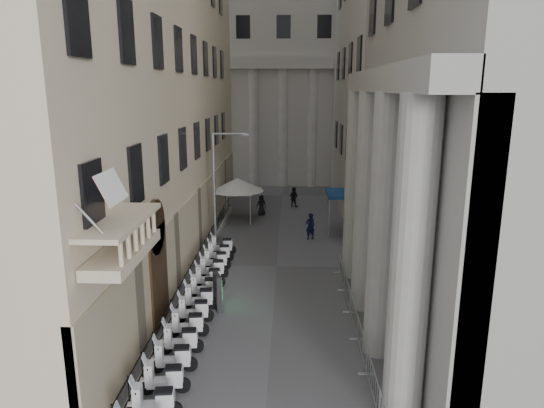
{
  "coord_description": "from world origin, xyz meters",
  "views": [
    {
      "loc": [
        0.71,
        -7.39,
        10.09
      ],
      "look_at": [
        -0.15,
        15.99,
        4.5
      ],
      "focal_mm": 32.0,
      "sensor_mm": 36.0,
      "label": 1
    }
  ],
  "objects_px": {
    "pedestrian_a": "(310,226)",
    "pedestrian_b": "(294,197)",
    "info_kiosk": "(218,292)",
    "security_tent": "(235,184)",
    "street_lamp": "(218,179)"
  },
  "relations": [
    {
      "from": "security_tent",
      "to": "pedestrian_b",
      "type": "relative_size",
      "value": 2.35
    },
    {
      "from": "street_lamp",
      "to": "pedestrian_b",
      "type": "xyz_separation_m",
      "value": [
        5.02,
        10.52,
        -3.47
      ]
    },
    {
      "from": "pedestrian_a",
      "to": "pedestrian_b",
      "type": "relative_size",
      "value": 1.07
    },
    {
      "from": "street_lamp",
      "to": "pedestrian_b",
      "type": "relative_size",
      "value": 4.26
    },
    {
      "from": "info_kiosk",
      "to": "pedestrian_a",
      "type": "xyz_separation_m",
      "value": [
        4.74,
        11.06,
        0.04
      ]
    },
    {
      "from": "security_tent",
      "to": "pedestrian_a",
      "type": "bearing_deg",
      "value": -43.76
    },
    {
      "from": "street_lamp",
      "to": "security_tent",
      "type": "bearing_deg",
      "value": 85.32
    },
    {
      "from": "info_kiosk",
      "to": "pedestrian_a",
      "type": "height_order",
      "value": "pedestrian_a"
    },
    {
      "from": "pedestrian_a",
      "to": "info_kiosk",
      "type": "bearing_deg",
      "value": 42.33
    },
    {
      "from": "security_tent",
      "to": "pedestrian_b",
      "type": "bearing_deg",
      "value": 40.06
    },
    {
      "from": "info_kiosk",
      "to": "pedestrian_b",
      "type": "bearing_deg",
      "value": 57.63
    },
    {
      "from": "pedestrian_b",
      "to": "pedestrian_a",
      "type": "bearing_deg",
      "value": 124.38
    },
    {
      "from": "street_lamp",
      "to": "info_kiosk",
      "type": "bearing_deg",
      "value": -84.05
    },
    {
      "from": "street_lamp",
      "to": "pedestrian_a",
      "type": "bearing_deg",
      "value": 8.26
    },
    {
      "from": "security_tent",
      "to": "pedestrian_b",
      "type": "xyz_separation_m",
      "value": [
        4.68,
        3.94,
        -1.88
      ]
    }
  ]
}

